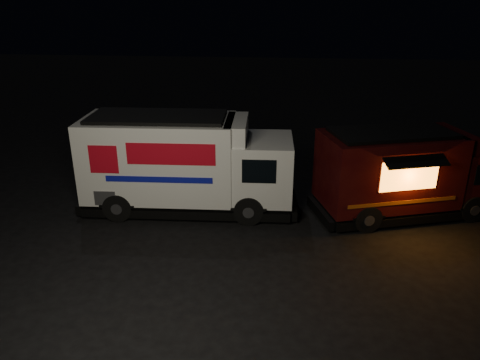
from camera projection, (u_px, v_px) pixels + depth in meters
ground at (221, 266)px, 11.80m from camera, size 80.00×80.00×0.00m
white_truck at (189, 163)px, 14.42m from camera, size 6.76×2.52×3.03m
red_truck at (410, 172)px, 14.19m from camera, size 6.14×3.71×2.68m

